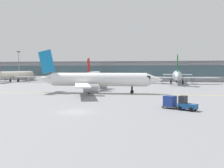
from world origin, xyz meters
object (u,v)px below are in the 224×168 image
Objects in this scene: gate_airplane_2 at (177,75)px; taxiing_regional_jet at (97,80)px; apron_light_mast_0 at (19,64)px; baggage_tug at (186,104)px; gate_airplane_0 at (16,75)px; gate_airplane_1 at (94,75)px; cargo_dolly_lead at (170,101)px.

gate_airplane_2 is 47.84m from taxiing_regional_jet.
taxiing_regional_jet is 2.20× the size of apron_light_mast_0.
gate_airplane_2 reaches higher than baggage_tug.
gate_airplane_1 is (37.11, 0.75, -0.00)m from gate_airplane_0.
gate_airplane_2 is (72.16, -2.33, 0.24)m from gate_airplane_0.
taxiing_regional_jet is 12.52× the size of cargo_dolly_lead.
taxiing_regional_jet is at bearing -169.56° from gate_airplane_1.
apron_light_mast_0 reaches higher than gate_airplane_1.
taxiing_regional_jet is 26.73m from cargo_dolly_lead.
taxiing_regional_jet is 29.27m from baggage_tug.
gate_airplane_1 is at bearing 146.94° from baggage_tug.
gate_airplane_2 is 1.03× the size of taxiing_regional_jet.
cargo_dolly_lead is 107.58m from apron_light_mast_0.
gate_airplane_1 is at bearing 145.79° from cargo_dolly_lead.
gate_airplane_2 reaches higher than gate_airplane_1.
taxiing_regional_jet is (12.78, -45.42, 0.16)m from gate_airplane_1.
gate_airplane_0 is 11.91× the size of cargo_dolly_lead.
taxiing_regional_jet is at bearing 155.90° from gate_airplane_2.
gate_airplane_0 is at bearing 167.63° from baggage_tug.
gate_airplane_1 is 47.18m from taxiing_regional_jet.
baggage_tug is at bearing -52.16° from taxiing_regional_jet.
apron_light_mast_0 reaches higher than taxiing_regional_jet.
gate_airplane_1 is 0.93× the size of gate_airplane_2.
baggage_tug is at bearing -0.00° from cargo_dolly_lead.
taxiing_regional_jet is 80.94m from apron_light_mast_0.
apron_light_mast_0 is at bearing 68.87° from gate_airplane_1.
gate_airplane_0 is 0.93× the size of gate_airplane_2.
taxiing_regional_jet reaches higher than gate_airplane_1.
gate_airplane_1 is 45.67m from apron_light_mast_0.
gate_airplane_1 reaches higher than cargo_dolly_lead.
apron_light_mast_0 reaches higher than gate_airplane_0.
gate_airplane_2 is 12.84× the size of cargo_dolly_lead.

